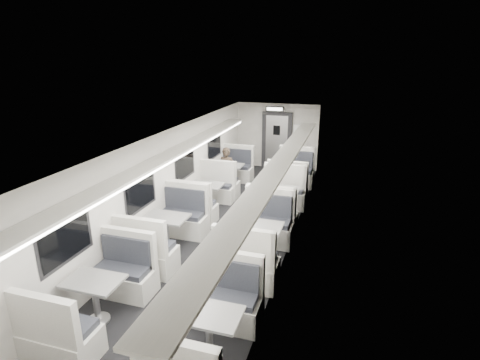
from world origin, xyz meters
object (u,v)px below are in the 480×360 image
Objects in this scene: booth_left_b at (207,197)px; booth_left_a at (228,176)px; booth_left_c at (167,233)px; booth_right_c at (258,243)px; booth_right_a at (291,181)px; booth_right_d at (209,335)px; exit_sign at (275,109)px; vestibule_door at (277,141)px; passenger at (226,171)px; booth_right_b at (279,203)px; booth_left_d at (96,300)px.

booth_left_a is at bearing 90.00° from booth_left_b.
booth_left_c is 0.99× the size of booth_right_c.
booth_left_c is at bearing -90.00° from booth_left_a.
booth_left_a reaches higher than booth_left_b.
booth_right_a is 1.09× the size of booth_right_d.
exit_sign is at bearing 99.15° from booth_right_c.
booth_right_c reaches higher than booth_left_c.
booth_right_a is 1.02× the size of booth_right_c.
booth_left_c is 1.09× the size of vestibule_door.
booth_right_a reaches higher than booth_right_d.
vestibule_door reaches higher than booth_right_c.
booth_right_d is (2.00, -4.94, 0.00)m from booth_left_b.
booth_right_d is (0.00, -6.81, -0.04)m from booth_right_a.
booth_left_c is 0.97× the size of booth_right_a.
vestibule_door reaches higher than passenger.
vestibule_door is at bearing 102.64° from booth_right_b.
exit_sign is at bearing 96.37° from booth_right_d.
vestibule_door is (-1.00, 4.46, 0.62)m from booth_right_b.
booth_right_c is 4.04m from passenger.
booth_right_d is (0.00, -2.74, -0.03)m from booth_right_c.
exit_sign is (-1.00, 8.96, 1.89)m from booth_right_d.
exit_sign reaches higher than booth_left_d.
passenger reaches higher than booth_right_b.
booth_left_d is (0.00, -6.60, -0.01)m from booth_left_a.
booth_left_c is at bearing -98.32° from vestibule_door.
passenger is at bearing 88.96° from booth_left_d.
vestibule_door reaches higher than booth_right_d.
booth_right_a is (2.00, 0.00, 0.02)m from booth_left_a.
booth_right_b is at bearing -33.18° from passenger.
booth_left_a is 0.98× the size of booth_left_c.
booth_left_c is 2.39m from booth_left_d.
booth_right_a is (2.00, 6.60, 0.04)m from booth_left_d.
booth_right_c reaches higher than booth_left_d.
booth_right_a reaches higher than booth_right_b.
booth_right_a reaches higher than booth_left_c.
passenger is (-1.89, -0.51, 0.30)m from booth_right_a.
booth_right_c is 3.74× the size of exit_sign.
booth_right_c is (2.00, 0.14, 0.01)m from booth_left_c.
booth_left_a reaches higher than booth_right_d.
passenger reaches higher than booth_left_c.
exit_sign is (0.89, 2.65, 1.56)m from passenger.
booth_left_c is 6.69m from exit_sign.
vestibule_door is (-1.00, 2.63, 0.62)m from booth_right_a.
vestibule_door reaches higher than booth_left_d.
booth_left_a is 4.21m from booth_left_c.
booth_left_a is 3.60× the size of exit_sign.
exit_sign is at bearing 115.02° from booth_right_a.
exit_sign reaches higher than booth_right_b.
booth_left_d is at bearing 173.90° from booth_right_d.
booth_right_c is (0.00, -4.07, -0.01)m from booth_right_a.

